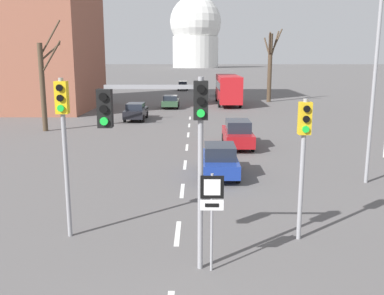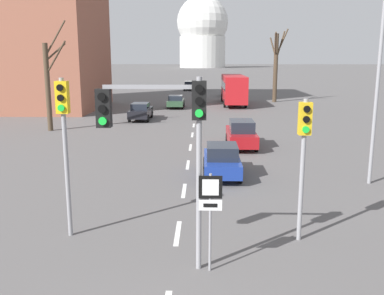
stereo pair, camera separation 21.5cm
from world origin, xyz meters
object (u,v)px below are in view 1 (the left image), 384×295
traffic_signal_near_left (64,128)px  route_sign_post (212,205)px  sedan_far_right (171,101)px  city_bus (228,87)px  sedan_far_left (183,86)px  traffic_signal_centre_tall (167,125)px  sedan_near_right (219,160)px  sedan_mid_centre (222,91)px  traffic_signal_near_right (304,142)px  sedan_near_left (238,134)px  sedan_distant_centre (136,111)px  street_lamp_right (368,66)px

traffic_signal_near_left → route_sign_post: traffic_signal_near_left is taller
sedan_far_right → city_bus: bearing=30.2°
route_sign_post → sedan_far_left: size_ratio=0.60×
traffic_signal_centre_tall → sedan_near_right: (1.82, 9.20, -3.09)m
sedan_mid_centre → sedan_far_right: sedan_mid_centre is taller
traffic_signal_near_right → sedan_near_left: size_ratio=0.95×
traffic_signal_near_right → sedan_distant_centre: traffic_signal_near_right is taller
traffic_signal_centre_tall → sedan_distant_centre: 28.52m
traffic_signal_near_right → sedan_near_right: 7.89m
sedan_mid_centre → traffic_signal_near_right: bearing=-90.6°
traffic_signal_near_left → sedan_distant_centre: traffic_signal_near_left is taller
sedan_near_left → sedan_far_right: 22.22m
city_bus → traffic_signal_centre_tall: bearing=-96.3°
street_lamp_right → sedan_distant_centre: bearing=123.0°
traffic_signal_centre_tall → traffic_signal_near_right: 4.44m
sedan_far_left → sedan_distant_centre: sedan_far_left is taller
sedan_near_left → sedan_near_right: 6.99m
traffic_signal_near_left → city_bus: 40.18m
route_sign_post → sedan_far_left: route_sign_post is taller
street_lamp_right → city_bus: (-3.53, 33.33, -3.16)m
sedan_near_left → city_bus: city_bus is taller
sedan_near_left → traffic_signal_near_right: bearing=-87.6°
sedan_near_right → city_bus: city_bus is taller
traffic_signal_centre_tall → sedan_distant_centre: size_ratio=1.11×
sedan_near_right → street_lamp_right: bearing=-9.6°
sedan_far_left → sedan_far_right: sedan_far_left is taller
traffic_signal_near_left → route_sign_post: bearing=-26.7°
street_lamp_right → city_bus: street_lamp_right is taller
sedan_mid_centre → sedan_distant_centre: 26.63m
route_sign_post → sedan_mid_centre: size_ratio=0.62×
traffic_signal_near_left → sedan_far_right: bearing=88.3°
traffic_signal_centre_tall → street_lamp_right: street_lamp_right is taller
traffic_signal_near_left → route_sign_post: size_ratio=1.87×
sedan_near_left → sedan_mid_centre: 36.92m
traffic_signal_near_left → sedan_far_left: traffic_signal_near_left is taller
traffic_signal_near_left → city_bus: (7.82, 39.39, -1.41)m
route_sign_post → traffic_signal_near_left: bearing=153.3°
traffic_signal_near_left → traffic_signal_near_right: traffic_signal_near_left is taller
traffic_signal_near_left → sedan_far_left: size_ratio=1.13×
sedan_near_right → sedan_far_left: sedan_far_left is taller
traffic_signal_near_left → street_lamp_right: street_lamp_right is taller
route_sign_post → sedan_near_right: route_sign_post is taller
traffic_signal_near_left → sedan_near_left: (6.60, 13.94, -2.61)m
sedan_near_left → sedan_near_right: (-1.51, -6.83, -0.07)m
sedan_near_left → sedan_near_right: bearing=-102.5°
traffic_signal_near_left → city_bus: bearing=78.8°
sedan_mid_centre → sedan_far_left: size_ratio=0.98×
street_lamp_right → sedan_near_left: 10.18m
sedan_far_right → city_bus: city_bus is taller
city_bus → sedan_mid_centre: bearing=90.4°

